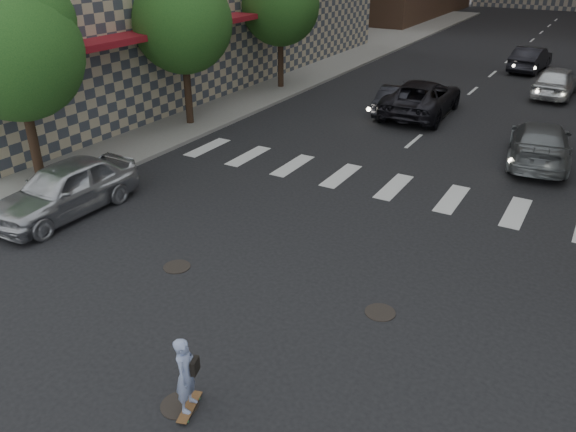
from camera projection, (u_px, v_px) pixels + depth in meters
name	position (u px, v px, depth m)	size (l,w,h in m)	color
ground	(210.00, 314.00, 12.71)	(160.00, 160.00, 0.00)	black
sidewalk_left	(220.00, 75.00, 34.69)	(13.00, 80.00, 0.15)	gray
tree_a	(18.00, 46.00, 17.33)	(4.20, 4.20, 6.60)	#382619
tree_b	(185.00, 18.00, 23.52)	(4.20, 4.20, 6.60)	#382619
tree_c	(282.00, 1.00, 29.71)	(4.20, 4.20, 6.60)	#382619
manhole_a	(180.00, 405.00, 10.23)	(0.70, 0.70, 0.02)	black
manhole_b	(177.00, 267.00, 14.53)	(0.70, 0.70, 0.02)	black
manhole_c	(380.00, 312.00, 12.76)	(0.70, 0.70, 0.02)	black
skateboarder	(186.00, 375.00, 9.77)	(0.50, 0.82, 1.58)	brown
silver_sedan	(65.00, 189.00, 17.04)	(1.93, 4.80, 1.64)	#B8B9BF
traffic_car_a	(398.00, 99.00, 26.97)	(1.45, 4.16, 1.37)	black
traffic_car_b	(540.00, 143.00, 21.03)	(2.13, 5.23, 1.52)	slate
traffic_car_c	(422.00, 98.00, 26.74)	(2.73, 5.92, 1.64)	black
traffic_car_d	(556.00, 81.00, 29.88)	(1.91, 4.75, 1.62)	silver
traffic_car_e	(531.00, 59.00, 35.59)	(1.62, 4.64, 1.53)	black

